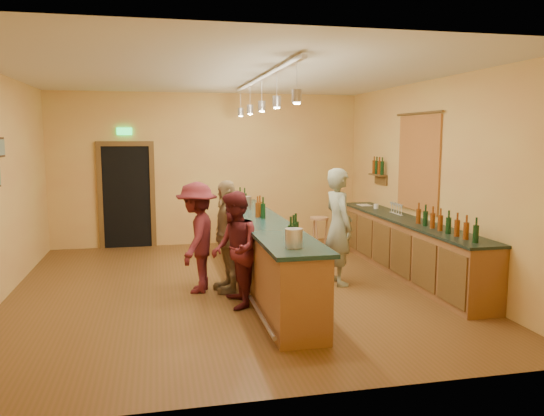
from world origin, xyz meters
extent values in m
plane|color=brown|center=(0.00, 0.00, 0.00)|extent=(7.00, 7.00, 0.00)
cube|color=silver|center=(0.00, 0.00, 3.20)|extent=(6.50, 7.00, 0.02)
cube|color=tan|center=(0.00, 3.50, 1.60)|extent=(6.50, 0.02, 3.20)
cube|color=tan|center=(0.00, -3.50, 1.60)|extent=(6.50, 0.02, 3.20)
cube|color=tan|center=(3.25, 0.00, 1.60)|extent=(0.02, 7.00, 3.20)
cube|color=black|center=(-1.70, 3.48, 1.05)|extent=(0.95, 0.06, 2.10)
cube|color=#553819|center=(-2.22, 3.46, 1.05)|extent=(0.10, 0.08, 2.10)
cube|color=#553819|center=(-1.18, 3.46, 1.05)|extent=(0.10, 0.08, 2.10)
cube|color=#553819|center=(-1.70, 3.46, 2.15)|extent=(1.15, 0.08, 0.10)
cube|color=#19E54C|center=(-1.70, 3.45, 2.40)|extent=(0.30, 0.04, 0.15)
cube|color=#A83D21|center=(3.23, 0.40, 1.85)|extent=(0.03, 1.40, 1.60)
cube|color=#553819|center=(3.16, 1.90, 1.55)|extent=(0.16, 0.55, 0.03)
cube|color=#553819|center=(3.23, 1.90, 1.45)|extent=(0.03, 0.55, 0.18)
cube|color=brown|center=(2.97, 0.20, 0.45)|extent=(0.55, 4.50, 0.90)
cube|color=black|center=(2.97, 0.20, 0.92)|extent=(0.60, 4.55, 0.04)
cylinder|color=silver|center=(2.97, 1.50, 0.99)|extent=(0.09, 0.09, 0.09)
cube|color=silver|center=(2.94, 2.00, 0.95)|extent=(0.22, 0.30, 0.01)
cube|color=brown|center=(0.47, 0.00, 0.50)|extent=(0.60, 5.00, 1.00)
cube|color=#142F2D|center=(0.47, 0.00, 1.02)|extent=(0.70, 5.10, 0.05)
cylinder|color=silver|center=(0.11, 0.00, 0.15)|extent=(0.05, 5.00, 0.05)
cylinder|color=silver|center=(0.42, -2.10, 1.16)|extent=(0.20, 0.20, 0.22)
cylinder|color=silver|center=(0.42, 1.20, 1.16)|extent=(0.20, 0.20, 0.22)
cube|color=silver|center=(0.47, 0.00, 3.14)|extent=(0.06, 4.60, 0.05)
cylinder|color=silver|center=(0.47, -2.00, 2.95)|extent=(0.01, 0.01, 0.35)
cylinder|color=#A5A5AD|center=(0.47, -2.00, 2.75)|extent=(0.11, 0.11, 0.14)
cylinder|color=#FFEABF|center=(0.47, -2.00, 2.67)|extent=(0.08, 0.08, 0.02)
cylinder|color=silver|center=(0.47, -1.00, 2.95)|extent=(0.01, 0.01, 0.35)
cylinder|color=#A5A5AD|center=(0.47, -1.00, 2.75)|extent=(0.11, 0.11, 0.14)
cylinder|color=#FFEABF|center=(0.47, -1.00, 2.67)|extent=(0.08, 0.08, 0.02)
cylinder|color=silver|center=(0.47, 0.00, 2.95)|extent=(0.01, 0.01, 0.35)
cylinder|color=#A5A5AD|center=(0.47, 0.00, 2.75)|extent=(0.11, 0.11, 0.14)
cylinder|color=#FFEABF|center=(0.47, 0.00, 2.67)|extent=(0.08, 0.08, 0.02)
cylinder|color=silver|center=(0.47, 1.00, 2.95)|extent=(0.01, 0.01, 0.35)
cylinder|color=#A5A5AD|center=(0.47, 1.00, 2.75)|extent=(0.11, 0.11, 0.14)
cylinder|color=#FFEABF|center=(0.47, 1.00, 2.67)|extent=(0.08, 0.08, 0.02)
cylinder|color=silver|center=(0.47, 2.00, 2.95)|extent=(0.01, 0.01, 0.35)
cylinder|color=#A5A5AD|center=(0.47, 2.00, 2.75)|extent=(0.11, 0.11, 0.14)
cylinder|color=#FFEABF|center=(0.47, 2.00, 2.67)|extent=(0.08, 0.08, 0.02)
imported|color=gray|center=(1.66, -0.09, 0.91)|extent=(0.50, 0.71, 1.82)
imported|color=#59191E|center=(-0.08, -0.87, 0.79)|extent=(0.61, 0.77, 1.58)
imported|color=#997A51|center=(-0.08, -0.10, 0.83)|extent=(0.54, 1.02, 1.67)
imported|color=#59191E|center=(-0.52, -0.04, 0.82)|extent=(0.89, 1.19, 1.64)
cylinder|color=#986F45|center=(1.98, 1.94, 0.72)|extent=(0.36, 0.36, 0.04)
cylinder|color=#986F45|center=(2.12, 1.94, 0.35)|extent=(0.04, 0.04, 0.70)
cylinder|color=#986F45|center=(1.91, 2.05, 0.35)|extent=(0.04, 0.04, 0.70)
cylinder|color=#986F45|center=(1.91, 1.82, 0.35)|extent=(0.04, 0.04, 0.70)
camera|label=1|loc=(-1.08, -7.80, 2.31)|focal=35.00mm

